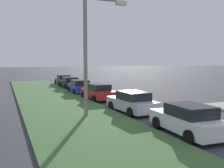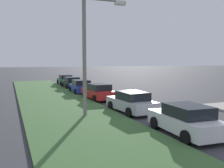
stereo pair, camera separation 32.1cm
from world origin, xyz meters
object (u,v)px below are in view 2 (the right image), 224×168
at_px(parked_car_red, 99,92).
at_px(parked_car_blue, 81,87).
at_px(parked_car_black, 71,83).
at_px(streetlight, 90,47).
at_px(parked_car_white, 186,120).
at_px(parked_car_silver, 131,102).
at_px(parked_car_green, 65,80).

height_order(parked_car_red, parked_car_blue, same).
bearing_deg(parked_car_black, streetlight, 169.43).
bearing_deg(parked_car_white, parked_car_silver, 3.37).
bearing_deg(parked_car_black, parked_car_silver, 179.39).
xyz_separation_m(parked_car_silver, parked_car_black, (16.96, 0.24, 0.00)).
xyz_separation_m(parked_car_black, streetlight, (-17.12, 2.75, 3.67)).
bearing_deg(parked_car_black, parked_car_red, 178.83).
bearing_deg(parked_car_white, parked_car_red, 3.94).
distance_m(parked_car_white, streetlight, 7.34).
relative_size(parked_car_black, parked_car_green, 1.01).
height_order(parked_car_white, streetlight, streetlight).
xyz_separation_m(parked_car_red, streetlight, (-6.51, 2.80, 3.67)).
xyz_separation_m(parked_car_white, parked_car_red, (12.08, 0.26, 0.00)).
bearing_deg(parked_car_green, parked_car_blue, 177.95).
bearing_deg(parked_car_red, parked_car_silver, 178.43).
height_order(parked_car_red, streetlight, streetlight).
bearing_deg(parked_car_silver, parked_car_blue, -1.29).
bearing_deg(parked_car_red, streetlight, 153.39).
bearing_deg(parked_car_red, parked_car_white, 177.91).
distance_m(parked_car_white, parked_car_blue, 17.37).
xyz_separation_m(parked_car_red, parked_car_black, (10.61, 0.05, 0.00)).
relative_size(parked_car_silver, parked_car_black, 1.01).
xyz_separation_m(parked_car_blue, parked_car_green, (10.68, -0.49, 0.00)).
bearing_deg(streetlight, parked_car_red, -23.29).
bearing_deg(parked_car_blue, parked_car_white, -176.82).
height_order(parked_car_blue, parked_car_black, same).
bearing_deg(parked_car_black, parked_car_blue, 176.54).
bearing_deg(parked_car_blue, parked_car_green, -1.09).
bearing_deg(parked_car_blue, parked_car_red, -175.89).
xyz_separation_m(parked_car_green, streetlight, (-22.46, 3.05, 3.67)).
bearing_deg(parked_car_black, parked_car_white, 179.34).
height_order(parked_car_silver, parked_car_green, same).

